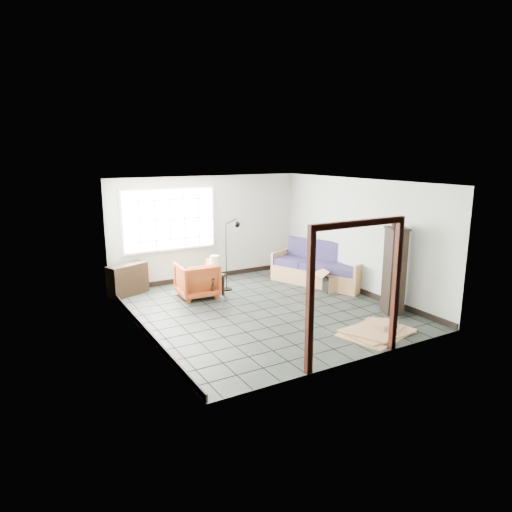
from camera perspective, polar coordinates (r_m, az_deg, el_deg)
ground at (r=9.46m, az=0.95°, el=-6.68°), size 5.50×5.50×0.00m
room_shell at (r=9.06m, az=0.90°, el=3.43°), size 5.02×5.52×2.61m
window_panel at (r=11.06m, az=-10.76°, el=4.51°), size 2.32×0.08×1.52m
doorway_trim at (r=6.98m, az=12.46°, el=-2.26°), size 1.80×0.08×2.20m
futon_sofa at (r=11.32m, az=8.11°, el=-1.56°), size 1.71×2.46×1.02m
armchair at (r=10.22m, az=-7.39°, el=-2.76°), size 0.88×0.83×0.86m
side_table at (r=10.24m, az=-5.57°, el=-2.79°), size 0.60×0.60×0.50m
table_lamp at (r=10.13m, az=-5.17°, el=-0.69°), size 0.34×0.34×0.43m
projector at (r=10.28m, az=-5.33°, el=-1.97°), size 0.27×0.23×0.09m
floor_lamp at (r=10.55m, az=-3.09°, el=0.48°), size 0.45×0.35×1.69m
console_shelf at (r=10.71m, az=-15.75°, el=-2.84°), size 0.98×0.67×0.71m
tall_shelf at (r=9.43m, az=16.91°, el=-1.68°), size 0.52×0.58×1.74m
pot at (r=9.21m, az=16.99°, el=3.74°), size 0.17×0.17×0.11m
open_box at (r=10.84m, az=9.85°, el=-3.27°), size 0.99×0.63×0.52m
cardboard_pile at (r=8.53m, az=14.93°, el=-9.00°), size 1.50×1.23×0.19m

